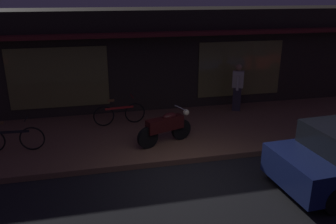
% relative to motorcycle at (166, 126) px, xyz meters
% --- Properties ---
extents(ground_plane, '(60.00, 60.00, 0.00)m').
position_rel_motorcycle_xyz_m(ground_plane, '(0.24, -2.07, -0.65)').
color(ground_plane, black).
extents(sidewalk_slab, '(18.00, 4.00, 0.15)m').
position_rel_motorcycle_xyz_m(sidewalk_slab, '(0.24, 0.93, -0.57)').
color(sidewalk_slab, brown).
rests_on(sidewalk_slab, ground_plane).
extents(storefront_building, '(18.00, 3.30, 3.60)m').
position_rel_motorcycle_xyz_m(storefront_building, '(0.24, 4.32, 1.16)').
color(storefront_building, black).
rests_on(storefront_building, ground_plane).
extents(motorcycle, '(1.64, 0.80, 0.97)m').
position_rel_motorcycle_xyz_m(motorcycle, '(0.00, 0.00, 0.00)').
color(motorcycle, black).
rests_on(motorcycle, sidewalk_slab).
extents(bicycle_parked, '(1.66, 0.42, 0.91)m').
position_rel_motorcycle_xyz_m(bicycle_parked, '(-1.13, 1.76, -0.14)').
color(bicycle_parked, black).
rests_on(bicycle_parked, sidewalk_slab).
extents(bicycle_extra, '(1.66, 0.42, 0.91)m').
position_rel_motorcycle_xyz_m(bicycle_extra, '(-4.07, 0.39, -0.14)').
color(bicycle_extra, black).
rests_on(bicycle_extra, sidewalk_slab).
extents(person_bystander, '(0.44, 0.58, 1.67)m').
position_rel_motorcycle_xyz_m(person_bystander, '(3.08, 2.22, 0.38)').
color(person_bystander, '#28232D').
rests_on(person_bystander, sidewalk_slab).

